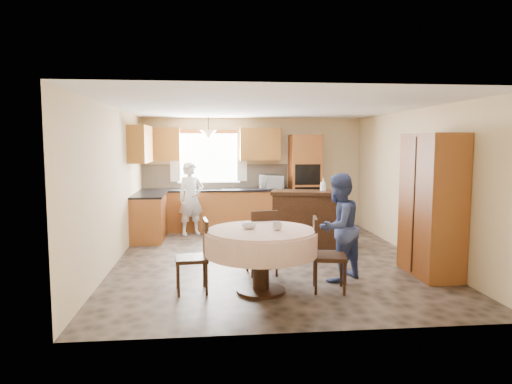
{
  "coord_description": "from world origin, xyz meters",
  "views": [
    {
      "loc": [
        -0.98,
        -7.4,
        1.91
      ],
      "look_at": [
        -0.2,
        0.3,
        1.1
      ],
      "focal_mm": 32.0,
      "sensor_mm": 36.0,
      "label": 1
    }
  ],
  "objects_px": {
    "chair_right": "(323,250)",
    "person_sink": "(191,199)",
    "chair_back": "(263,239)",
    "oven_tower": "(305,182)",
    "cupboard": "(432,205)",
    "dining_table": "(261,243)",
    "sideboard": "(308,220)",
    "chair_left": "(197,252)",
    "person_dining": "(338,227)"
  },
  "relations": [
    {
      "from": "chair_right",
      "to": "person_sink",
      "type": "bearing_deg",
      "value": 35.34
    },
    {
      "from": "chair_back",
      "to": "oven_tower",
      "type": "bearing_deg",
      "value": -117.66
    },
    {
      "from": "cupboard",
      "to": "dining_table",
      "type": "bearing_deg",
      "value": -168.15
    },
    {
      "from": "sideboard",
      "to": "chair_right",
      "type": "height_order",
      "value": "sideboard"
    },
    {
      "from": "cupboard",
      "to": "person_sink",
      "type": "bearing_deg",
      "value": 136.9
    },
    {
      "from": "dining_table",
      "to": "person_sink",
      "type": "xyz_separation_m",
      "value": [
        -1.05,
        3.9,
        0.12
      ]
    },
    {
      "from": "chair_left",
      "to": "dining_table",
      "type": "bearing_deg",
      "value": 77.28
    },
    {
      "from": "oven_tower",
      "to": "person_dining",
      "type": "bearing_deg",
      "value": -95.05
    },
    {
      "from": "cupboard",
      "to": "dining_table",
      "type": "distance_m",
      "value": 2.64
    },
    {
      "from": "dining_table",
      "to": "person_sink",
      "type": "height_order",
      "value": "person_sink"
    },
    {
      "from": "oven_tower",
      "to": "chair_right",
      "type": "relative_size",
      "value": 2.19
    },
    {
      "from": "chair_left",
      "to": "person_dining",
      "type": "relative_size",
      "value": 0.63
    },
    {
      "from": "sideboard",
      "to": "chair_left",
      "type": "distance_m",
      "value": 3.16
    },
    {
      "from": "chair_left",
      "to": "chair_back",
      "type": "xyz_separation_m",
      "value": [
        0.93,
        0.65,
        0.01
      ]
    },
    {
      "from": "chair_left",
      "to": "person_sink",
      "type": "height_order",
      "value": "person_sink"
    },
    {
      "from": "sideboard",
      "to": "chair_right",
      "type": "relative_size",
      "value": 1.42
    },
    {
      "from": "oven_tower",
      "to": "dining_table",
      "type": "relative_size",
      "value": 1.47
    },
    {
      "from": "chair_left",
      "to": "person_dining",
      "type": "bearing_deg",
      "value": 93.23
    },
    {
      "from": "chair_right",
      "to": "person_sink",
      "type": "relative_size",
      "value": 0.63
    },
    {
      "from": "chair_right",
      "to": "person_sink",
      "type": "xyz_separation_m",
      "value": [
        -1.86,
        3.93,
        0.23
      ]
    },
    {
      "from": "person_dining",
      "to": "cupboard",
      "type": "bearing_deg",
      "value": 145.58
    },
    {
      "from": "sideboard",
      "to": "person_dining",
      "type": "relative_size",
      "value": 0.91
    },
    {
      "from": "oven_tower",
      "to": "person_dining",
      "type": "height_order",
      "value": "oven_tower"
    },
    {
      "from": "sideboard",
      "to": "chair_back",
      "type": "xyz_separation_m",
      "value": [
        -1.06,
        -1.8,
        0.05
      ]
    },
    {
      "from": "chair_left",
      "to": "person_sink",
      "type": "relative_size",
      "value": 0.62
    },
    {
      "from": "dining_table",
      "to": "chair_back",
      "type": "bearing_deg",
      "value": 81.32
    },
    {
      "from": "cupboard",
      "to": "chair_right",
      "type": "relative_size",
      "value": 2.13
    },
    {
      "from": "chair_back",
      "to": "person_dining",
      "type": "xyz_separation_m",
      "value": [
        1.02,
        -0.34,
        0.22
      ]
    },
    {
      "from": "chair_right",
      "to": "person_dining",
      "type": "distance_m",
      "value": 0.58
    },
    {
      "from": "oven_tower",
      "to": "cupboard",
      "type": "relative_size",
      "value": 1.03
    },
    {
      "from": "chair_back",
      "to": "chair_right",
      "type": "height_order",
      "value": "chair_back"
    },
    {
      "from": "person_sink",
      "to": "person_dining",
      "type": "relative_size",
      "value": 1.02
    },
    {
      "from": "oven_tower",
      "to": "dining_table",
      "type": "distance_m",
      "value": 4.63
    },
    {
      "from": "oven_tower",
      "to": "person_sink",
      "type": "xyz_separation_m",
      "value": [
        -2.53,
        -0.47,
        -0.29
      ]
    },
    {
      "from": "dining_table",
      "to": "person_dining",
      "type": "height_order",
      "value": "person_dining"
    },
    {
      "from": "chair_left",
      "to": "chair_right",
      "type": "xyz_separation_m",
      "value": [
        1.63,
        -0.12,
        0.01
      ]
    },
    {
      "from": "sideboard",
      "to": "person_dining",
      "type": "height_order",
      "value": "person_dining"
    },
    {
      "from": "cupboard",
      "to": "dining_table",
      "type": "relative_size",
      "value": 1.43
    },
    {
      "from": "sideboard",
      "to": "person_dining",
      "type": "xyz_separation_m",
      "value": [
        -0.04,
        -2.14,
        0.26
      ]
    },
    {
      "from": "chair_left",
      "to": "cupboard",
      "type": "bearing_deg",
      "value": 91.45
    },
    {
      "from": "sideboard",
      "to": "person_sink",
      "type": "relative_size",
      "value": 0.89
    },
    {
      "from": "dining_table",
      "to": "oven_tower",
      "type": "bearing_deg",
      "value": 71.25
    },
    {
      "from": "chair_left",
      "to": "chair_right",
      "type": "relative_size",
      "value": 0.98
    },
    {
      "from": "chair_right",
      "to": "person_sink",
      "type": "height_order",
      "value": "person_sink"
    },
    {
      "from": "chair_left",
      "to": "chair_right",
      "type": "height_order",
      "value": "chair_right"
    },
    {
      "from": "chair_right",
      "to": "dining_table",
      "type": "bearing_deg",
      "value": 98.3
    },
    {
      "from": "oven_tower",
      "to": "chair_left",
      "type": "xyz_separation_m",
      "value": [
        -2.3,
        -4.27,
        -0.54
      ]
    },
    {
      "from": "sideboard",
      "to": "cupboard",
      "type": "height_order",
      "value": "cupboard"
    },
    {
      "from": "cupboard",
      "to": "person_dining",
      "type": "bearing_deg",
      "value": -175.03
    },
    {
      "from": "cupboard",
      "to": "sideboard",
      "type": "bearing_deg",
      "value": 124.27
    }
  ]
}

